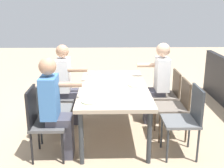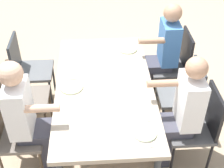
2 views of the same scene
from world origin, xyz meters
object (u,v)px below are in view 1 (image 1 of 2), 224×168
(chair_east_south, at_px, (168,93))
(diner_man_white, at_px, (68,82))
(chair_west_south, at_px, (187,116))
(diner_guest_third, at_px, (55,105))
(dining_table, at_px, (113,90))
(chair_mid_south, at_px, (176,104))
(plate_2, at_px, (93,74))
(diner_woman_green, at_px, (158,81))
(chair_mid_north, at_px, (50,106))
(plate_1, at_px, (136,85))
(plate_0, at_px, (90,101))
(chair_west_north, at_px, (42,119))
(chair_east_north, at_px, (56,93))

(chair_east_south, relative_size, diner_man_white, 0.66)
(chair_west_south, height_order, diner_guest_third, diner_guest_third)
(dining_table, relative_size, chair_east_south, 2.19)
(chair_mid_south, bearing_deg, plate_2, 55.41)
(chair_east_south, distance_m, diner_woman_green, 0.27)
(chair_mid_north, relative_size, plate_1, 3.55)
(dining_table, distance_m, chair_mid_north, 0.94)
(chair_west_south, xyz_separation_m, plate_2, (1.37, 1.24, 0.21))
(diner_man_white, relative_size, plate_0, 5.86)
(chair_west_south, relative_size, chair_mid_north, 1.10)
(plate_1, bearing_deg, dining_table, 92.59)
(chair_west_north, distance_m, chair_west_south, 1.84)
(chair_east_north, relative_size, plate_1, 3.81)
(chair_mid_south, distance_m, diner_man_white, 1.73)
(chair_west_south, xyz_separation_m, diner_woman_green, (1.06, 0.19, 0.17))
(chair_west_north, relative_size, diner_woman_green, 0.70)
(chair_mid_south, relative_size, plate_1, 3.66)
(chair_west_south, relative_size, plate_2, 4.51)
(chair_west_south, relative_size, diner_man_white, 0.71)
(chair_mid_north, xyz_separation_m, plate_2, (0.85, -0.59, 0.26))
(chair_west_north, distance_m, plate_0, 0.65)
(diner_woman_green, height_order, plate_2, diner_woman_green)
(chair_west_north, distance_m, chair_east_south, 2.12)
(dining_table, bearing_deg, plate_1, -87.41)
(chair_mid_north, distance_m, diner_guest_third, 0.59)
(chair_east_north, distance_m, plate_2, 0.71)
(plate_0, bearing_deg, diner_man_white, 21.32)
(dining_table, xyz_separation_m, chair_west_north, (-0.68, 0.92, -0.16))
(plate_0, bearing_deg, chair_east_south, -49.27)
(chair_west_south, xyz_separation_m, plate_1, (0.70, 0.58, 0.21))
(chair_west_south, bearing_deg, dining_table, 53.40)
(dining_table, height_order, plate_1, plate_1)
(chair_west_north, distance_m, plate_1, 1.45)
(chair_east_north, relative_size, plate_0, 4.07)
(plate_1, bearing_deg, chair_east_north, 73.75)
(diner_man_white, distance_m, plate_1, 1.12)
(diner_guest_third, bearing_deg, dining_table, -47.62)
(chair_west_south, xyz_separation_m, diner_man_white, (1.06, 1.64, 0.15))
(diner_guest_third, height_order, plate_1, diner_guest_third)
(dining_table, height_order, plate_2, plate_2)
(chair_east_south, height_order, plate_2, chair_east_south)
(plate_1, bearing_deg, diner_woman_green, -46.88)
(diner_woman_green, xyz_separation_m, diner_man_white, (-0.01, 1.45, -0.02))
(chair_east_north, height_order, plate_0, chair_east_north)
(chair_west_north, relative_size, chair_mid_south, 1.07)
(chair_west_north, relative_size, diner_guest_third, 0.71)
(plate_2, bearing_deg, plate_0, -179.58)
(chair_east_south, relative_size, plate_0, 3.89)
(chair_mid_north, relative_size, diner_man_white, 0.65)
(chair_east_south, bearing_deg, chair_mid_south, 179.89)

